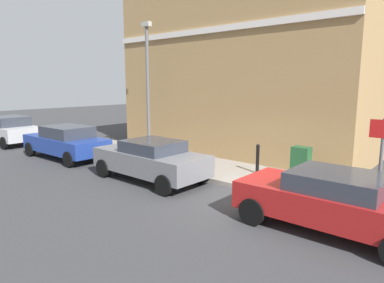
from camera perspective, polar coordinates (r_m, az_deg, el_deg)
name	(u,v)px	position (r m, az deg, el deg)	size (l,w,h in m)	color
ground	(245,197)	(10.02, 9.05, -9.29)	(80.00, 80.00, 0.00)	#38383A
sidewalk	(151,156)	(15.09, -6.92, -2.49)	(2.74, 30.00, 0.15)	gray
corner_building	(252,71)	(16.92, 10.21, 11.71)	(6.58, 11.37, 7.76)	#9E7A4C
car_red	(332,200)	(8.13, 22.70, -9.12)	(1.90, 4.06, 1.35)	maroon
car_grey	(151,159)	(11.46, -7.04, -3.00)	(1.91, 4.20, 1.39)	slate
car_blue	(66,142)	(15.77, -20.60, 0.00)	(1.92, 4.41, 1.45)	navy
car_silver	(9,130)	(21.02, -28.71, 1.77)	(2.06, 4.29, 1.52)	#B7B7BC
utility_cabinet	(301,166)	(11.22, 17.96, -3.97)	(0.46, 0.61, 1.15)	#1E4C28
bollard_near_cabinet	(258,158)	(11.98, 11.08, -2.71)	(0.14, 0.14, 1.04)	black
street_sign	(382,151)	(9.18, 29.52, -1.48)	(0.08, 0.60, 2.30)	#59595B
lamppost	(148,83)	(15.06, -7.53, 9.84)	(0.20, 0.44, 5.72)	#59595B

